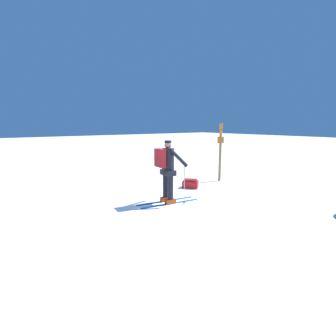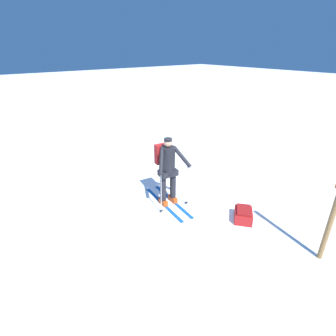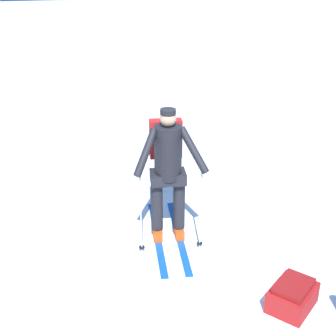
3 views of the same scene
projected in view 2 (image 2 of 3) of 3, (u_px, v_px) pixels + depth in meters
ground_plane at (183, 205)px, 6.55m from camera, size 80.00×80.00×0.00m
skier at (167, 167)px, 6.25m from camera, size 0.90×1.80×1.72m
dropped_backpack at (243, 215)px, 5.94m from camera, size 0.64×0.62×0.30m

